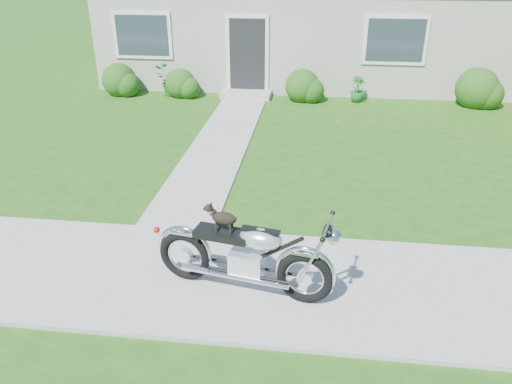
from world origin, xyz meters
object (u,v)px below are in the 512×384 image
Objects in this scene: motorcycle_with_dog at (247,256)px; house at (306,6)px; potted_plant_right at (357,89)px; potted_plant_left at (170,81)px.

house is at bearing 99.64° from motorcycle_with_dog.
house is 18.23× the size of potted_plant_right.
motorcycle_with_dog is (-1.79, -8.82, 0.19)m from potted_plant_right.
motorcycle_with_dog is at bearing -68.64° from potted_plant_left.
motorcycle_with_dog is at bearing -101.48° from potted_plant_right.
motorcycle_with_dog is at bearing -90.97° from house.
potted_plant_left is at bearing 121.97° from motorcycle_with_dog.
house is 5.71× the size of motorcycle_with_dog.
motorcycle_with_dog reaches higher than potted_plant_right.
potted_plant_left is 1.24× the size of potted_plant_right.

